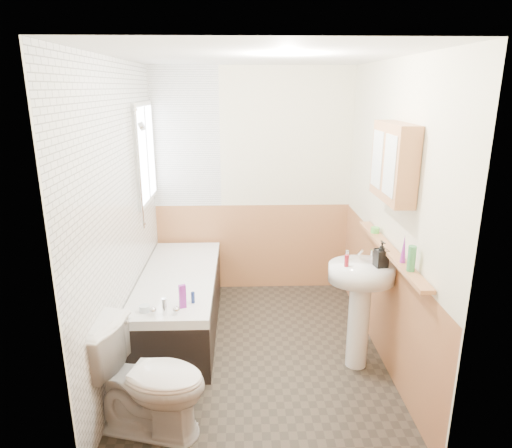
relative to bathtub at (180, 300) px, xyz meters
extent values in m
plane|color=#2A241E|center=(0.73, -0.43, -0.30)|extent=(2.80, 2.80, 0.00)
plane|color=white|center=(0.73, -0.43, 2.20)|extent=(2.80, 2.80, 0.00)
cube|color=#F0E8C6|center=(0.73, 0.98, 0.95)|extent=(2.20, 0.02, 2.50)
cube|color=#F0E8C6|center=(0.73, -1.84, 0.95)|extent=(2.20, 0.02, 2.50)
cube|color=#F0E8C6|center=(-0.38, -0.43, 0.95)|extent=(0.02, 2.80, 2.50)
cube|color=#F0E8C6|center=(1.84, -0.43, 0.95)|extent=(0.02, 2.80, 2.50)
cube|color=#BB7C4D|center=(1.82, -0.43, 0.20)|extent=(0.01, 2.80, 1.00)
cube|color=#BB7C4D|center=(0.73, -1.82, 0.20)|extent=(2.20, 0.01, 1.00)
cube|color=#BB7C4D|center=(0.73, 0.96, 0.20)|extent=(2.20, 0.01, 1.00)
cube|color=white|center=(-0.36, -0.43, 0.95)|extent=(0.01, 2.80, 2.50)
cube|color=white|center=(0.00, 0.95, 1.45)|extent=(0.75, 0.01, 1.50)
cube|color=white|center=(-0.34, 0.52, 1.35)|extent=(0.03, 0.79, 0.99)
cube|color=white|center=(-0.32, 0.52, 1.35)|extent=(0.01, 0.70, 0.90)
cube|color=white|center=(-0.32, 0.52, 1.35)|extent=(0.01, 0.04, 0.90)
cube|color=black|center=(0.00, 0.00, -0.05)|extent=(0.70, 1.82, 0.49)
cube|color=white|center=(0.00, 0.00, 0.24)|extent=(0.70, 1.82, 0.08)
cube|color=white|center=(0.00, 0.00, 0.23)|extent=(0.56, 1.68, 0.04)
cylinder|color=silver|center=(0.00, -0.81, 0.35)|extent=(0.04, 0.04, 0.14)
sphere|color=silver|center=(-0.09, -0.81, 0.32)|extent=(0.06, 0.06, 0.06)
sphere|color=silver|center=(0.09, -0.81, 0.32)|extent=(0.06, 0.06, 0.06)
cylinder|color=silver|center=(-0.32, 0.11, 1.27)|extent=(0.02, 0.02, 1.14)
cylinder|color=silver|center=(-0.32, 0.11, 0.75)|extent=(0.04, 0.04, 0.02)
cylinder|color=silver|center=(-0.32, 0.11, 1.79)|extent=(0.04, 0.04, 0.02)
cylinder|color=silver|center=(-0.27, 0.11, 1.65)|extent=(0.06, 0.08, 0.08)
imported|color=white|center=(-0.03, -1.38, 0.10)|extent=(0.89, 0.64, 0.79)
cylinder|color=white|center=(1.57, -0.67, 0.07)|extent=(0.18, 0.18, 0.74)
ellipsoid|color=white|center=(1.57, -0.67, 0.55)|extent=(0.54, 0.43, 0.14)
cylinder|color=silver|center=(1.47, -0.56, 0.66)|extent=(0.03, 0.03, 0.08)
cylinder|color=silver|center=(1.67, -0.56, 0.66)|extent=(0.03, 0.03, 0.08)
cylinder|color=silver|center=(1.57, -0.58, 0.69)|extent=(0.02, 0.11, 0.09)
cube|color=#BB7C4D|center=(1.77, -0.70, 0.75)|extent=(0.10, 1.53, 0.03)
cube|color=#BB7C4D|center=(1.75, -0.68, 1.44)|extent=(0.15, 0.64, 0.58)
cube|color=silver|center=(1.67, -0.84, 1.44)|extent=(0.01, 0.25, 0.43)
cube|color=silver|center=(1.67, -0.53, 1.44)|extent=(0.01, 0.25, 0.43)
cylinder|color=#388447|center=(1.77, -1.14, 0.85)|extent=(0.07, 0.07, 0.18)
cone|color=purple|center=(1.77, -0.98, 0.87)|extent=(0.05, 0.05, 0.21)
cylinder|color=#59C647|center=(1.77, -0.28, 0.79)|extent=(0.08, 0.08, 0.05)
imported|color=black|center=(1.70, -0.72, 0.67)|extent=(0.13, 0.22, 0.10)
cylinder|color=maroon|center=(1.43, -0.71, 0.67)|extent=(0.05, 0.05, 0.10)
cube|color=purple|center=(0.13, -0.69, 0.37)|extent=(0.06, 0.05, 0.20)
cylinder|color=silver|center=(-0.17, -0.75, 0.30)|extent=(0.10, 0.10, 0.05)
cylinder|color=navy|center=(0.20, -0.61, 0.32)|extent=(0.04, 0.04, 0.09)
camera|label=1|loc=(0.61, -4.03, 1.98)|focal=32.00mm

